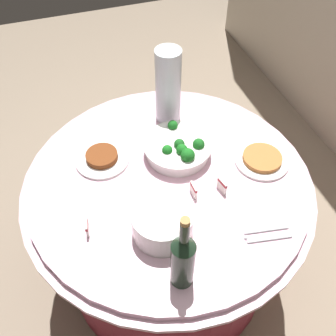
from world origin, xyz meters
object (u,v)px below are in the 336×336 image
object	(u,v)px
food_plate_stir_fry	(102,158)
serving_tongs	(266,235)
label_placard_front	(87,227)
label_placard_rear	(194,190)
food_plate_peanuts	(262,159)
plate_stack	(162,223)
broccoli_bowl	(178,148)
label_placard_mid	(222,185)
wine_bottle	(183,259)
decorative_fruit_vase	(168,90)

from	to	relation	value
food_plate_stir_fry	serving_tongs	bearing A→B (deg)	40.67
label_placard_front	label_placard_rear	size ratio (longest dim) A/B	1.00
food_plate_stir_fry	label_placard_front	distance (m)	0.34
food_plate_stir_fry	food_plate_peanuts	bearing A→B (deg)	70.41
plate_stack	food_plate_peanuts	size ratio (longest dim) A/B	0.95
label_placard_front	label_placard_rear	world-z (taller)	same
plate_stack	food_plate_peanuts	bearing A→B (deg)	110.58
broccoli_bowl	label_placard_front	size ratio (longest dim) A/B	5.09
broccoli_bowl	label_placard_front	bearing A→B (deg)	-59.82
label_placard_rear	label_placard_mid	bearing A→B (deg)	81.49
food_plate_stir_fry	label_placard_front	world-z (taller)	label_placard_front
food_plate_peanuts	label_placard_front	bearing A→B (deg)	-82.27
broccoli_bowl	food_plate_peanuts	world-z (taller)	broccoli_bowl
food_plate_peanuts	wine_bottle	bearing A→B (deg)	-52.72
wine_bottle	food_plate_peanuts	xyz separation A→B (m)	(-0.37, 0.48, -0.12)
label_placard_front	label_placard_rear	distance (m)	0.41
broccoli_bowl	decorative_fruit_vase	distance (m)	0.27
food_plate_peanuts	label_placard_mid	bearing A→B (deg)	-68.84
plate_stack	label_placard_rear	distance (m)	0.20
wine_bottle	food_plate_peanuts	bearing A→B (deg)	127.28
wine_bottle	label_placard_rear	xyz separation A→B (m)	(-0.30, 0.16, -0.10)
label_placard_rear	food_plate_stir_fry	bearing A→B (deg)	-134.95
serving_tongs	food_plate_stir_fry	distance (m)	0.70
food_plate_peanuts	serving_tongs	bearing A→B (deg)	-25.75
plate_stack	food_plate_stir_fry	xyz separation A→B (m)	(-0.40, -0.13, -0.04)
label_placard_mid	decorative_fruit_vase	bearing A→B (deg)	-173.44
plate_stack	wine_bottle	size ratio (longest dim) A/B	0.62
plate_stack	food_plate_stir_fry	bearing A→B (deg)	-162.51
decorative_fruit_vase	label_placard_front	size ratio (longest dim) A/B	6.18
food_plate_stir_fry	label_placard_rear	xyz separation A→B (m)	(0.29, 0.29, 0.02)
serving_tongs	label_placard_mid	world-z (taller)	label_placard_mid
wine_bottle	decorative_fruit_vase	xyz separation A→B (m)	(-0.75, 0.21, 0.02)
broccoli_bowl	label_placard_front	distance (m)	0.49
plate_stack	decorative_fruit_vase	size ratio (longest dim) A/B	0.62
plate_stack	serving_tongs	bearing A→B (deg)	68.04
broccoli_bowl	food_plate_peanuts	size ratio (longest dim) A/B	1.27
broccoli_bowl	food_plate_peanuts	distance (m)	0.34
plate_stack	label_placard_mid	bearing A→B (deg)	110.11
food_plate_stir_fry	label_placard_rear	bearing A→B (deg)	45.05
plate_stack	food_plate_stir_fry	world-z (taller)	plate_stack
food_plate_peanuts	label_placard_front	distance (m)	0.74
food_plate_stir_fry	label_placard_rear	size ratio (longest dim) A/B	4.00
broccoli_bowl	label_placard_mid	size ratio (longest dim) A/B	5.09
food_plate_stir_fry	food_plate_peanuts	size ratio (longest dim) A/B	1.00
plate_stack	wine_bottle	distance (m)	0.20
wine_bottle	decorative_fruit_vase	size ratio (longest dim) A/B	0.99
wine_bottle	serving_tongs	xyz separation A→B (m)	(-0.05, 0.33, -0.12)
broccoli_bowl	wine_bottle	world-z (taller)	wine_bottle
wine_bottle	food_plate_peanuts	world-z (taller)	wine_bottle
decorative_fruit_vase	label_placard_rear	bearing A→B (deg)	-6.95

